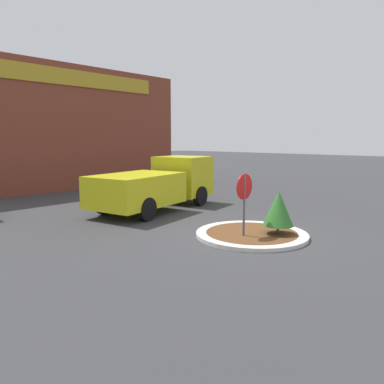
# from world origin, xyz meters

# --- Properties ---
(ground_plane) EXTENTS (120.00, 120.00, 0.00)m
(ground_plane) POSITION_xyz_m (0.00, 0.00, 0.00)
(ground_plane) COLOR #38383A
(traffic_island) EXTENTS (3.48, 3.48, 0.12)m
(traffic_island) POSITION_xyz_m (0.00, 0.00, 0.06)
(traffic_island) COLOR beige
(traffic_island) RESTS_ON ground_plane
(stop_sign) EXTENTS (0.78, 0.07, 2.02)m
(stop_sign) POSITION_xyz_m (-0.46, -0.02, 1.40)
(stop_sign) COLOR #4C4C51
(stop_sign) RESTS_ON ground_plane
(island_shrub) EXTENTS (0.94, 0.94, 1.33)m
(island_shrub) POSITION_xyz_m (0.42, -0.68, 0.92)
(island_shrub) COLOR brown
(island_shrub) RESTS_ON traffic_island
(utility_truck) EXTENTS (6.49, 3.34, 2.20)m
(utility_truck) POSITION_xyz_m (1.13, 5.54, 1.11)
(utility_truck) COLOR gold
(utility_truck) RESTS_ON ground_plane
(storefront_building) EXTENTS (14.39, 6.07, 7.28)m
(storefront_building) POSITION_xyz_m (2.60, 16.55, 3.64)
(storefront_building) COLOR brown
(storefront_building) RESTS_ON ground_plane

